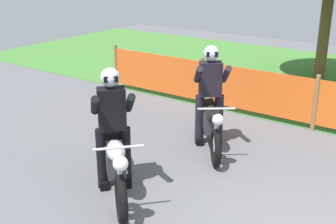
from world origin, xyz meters
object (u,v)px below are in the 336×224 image
object	(u,v)px
rider_lead	(112,122)
rider_trailing	(210,92)
motorcycle_lead	(115,163)
motorcycle_trailing	(211,123)

from	to	relation	value
rider_lead	rider_trailing	xyz separation A→B (m)	(0.34, 1.99, -0.03)
motorcycle_lead	motorcycle_trailing	size ratio (longest dim) A/B	0.97
motorcycle_trailing	rider_lead	distance (m)	1.97
motorcycle_trailing	rider_lead	size ratio (longest dim) A/B	0.94
motorcycle_trailing	rider_lead	xyz separation A→B (m)	(-0.46, -1.85, 0.51)
motorcycle_trailing	rider_trailing	size ratio (longest dim) A/B	0.94
motorcycle_lead	motorcycle_trailing	world-z (taller)	motorcycle_lead
motorcycle_lead	rider_trailing	world-z (taller)	rider_trailing
rider_lead	motorcycle_trailing	bearing A→B (deg)	118.98
motorcycle_lead	rider_lead	bearing A→B (deg)	-179.49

